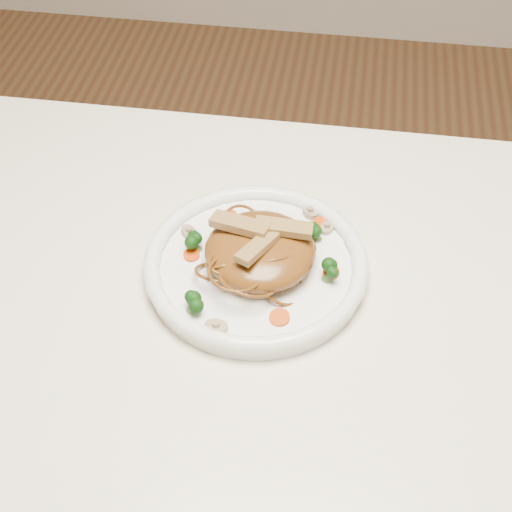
# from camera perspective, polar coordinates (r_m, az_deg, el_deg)

# --- Properties ---
(table) EXTENTS (1.20, 0.80, 0.75)m
(table) POSITION_cam_1_polar(r_m,az_deg,el_deg) (0.90, 2.69, -10.23)
(table) COLOR white
(table) RESTS_ON ground
(plate) EXTENTS (0.32, 0.32, 0.02)m
(plate) POSITION_cam_1_polar(r_m,az_deg,el_deg) (0.88, 0.00, -0.99)
(plate) COLOR white
(plate) RESTS_ON table
(noodle_mound) EXTENTS (0.15, 0.15, 0.04)m
(noodle_mound) POSITION_cam_1_polar(r_m,az_deg,el_deg) (0.86, 0.33, 0.45)
(noodle_mound) COLOR brown
(noodle_mound) RESTS_ON plate
(chicken_a) EXTENTS (0.07, 0.02, 0.01)m
(chicken_a) POSITION_cam_1_polar(r_m,az_deg,el_deg) (0.85, 2.15, 2.20)
(chicken_a) COLOR tan
(chicken_a) RESTS_ON noodle_mound
(chicken_b) EXTENTS (0.07, 0.04, 0.01)m
(chicken_b) POSITION_cam_1_polar(r_m,az_deg,el_deg) (0.85, -1.23, 2.42)
(chicken_b) COLOR tan
(chicken_b) RESTS_ON noodle_mound
(chicken_c) EXTENTS (0.05, 0.06, 0.01)m
(chicken_c) POSITION_cam_1_polar(r_m,az_deg,el_deg) (0.83, 0.11, 0.68)
(chicken_c) COLOR tan
(chicken_c) RESTS_ON noodle_mound
(broccoli_0) EXTENTS (0.03, 0.03, 0.03)m
(broccoli_0) POSITION_cam_1_polar(r_m,az_deg,el_deg) (0.90, 4.71, 1.95)
(broccoli_0) COLOR #0C370B
(broccoli_0) RESTS_ON plate
(broccoli_1) EXTENTS (0.03, 0.03, 0.03)m
(broccoli_1) POSITION_cam_1_polar(r_m,az_deg,el_deg) (0.88, -4.64, 1.16)
(broccoli_1) COLOR #0C370B
(broccoli_1) RESTS_ON plate
(broccoli_2) EXTENTS (0.03, 0.03, 0.03)m
(broccoli_2) POSITION_cam_1_polar(r_m,az_deg,el_deg) (0.82, -4.97, -3.43)
(broccoli_2) COLOR #0C370B
(broccoli_2) RESTS_ON plate
(broccoli_3) EXTENTS (0.04, 0.04, 0.03)m
(broccoli_3) POSITION_cam_1_polar(r_m,az_deg,el_deg) (0.85, 5.58, -1.02)
(broccoli_3) COLOR #0C370B
(broccoli_3) RESTS_ON plate
(carrot_0) EXTENTS (0.02, 0.02, 0.00)m
(carrot_0) POSITION_cam_1_polar(r_m,az_deg,el_deg) (0.92, 5.00, 2.58)
(carrot_0) COLOR #BB3806
(carrot_0) RESTS_ON plate
(carrot_1) EXTENTS (0.02, 0.02, 0.00)m
(carrot_1) POSITION_cam_1_polar(r_m,az_deg,el_deg) (0.88, -4.97, 0.07)
(carrot_1) COLOR #BB3806
(carrot_1) RESTS_ON plate
(carrot_2) EXTENTS (0.03, 0.03, 0.00)m
(carrot_2) POSITION_cam_1_polar(r_m,az_deg,el_deg) (0.87, 5.79, -1.24)
(carrot_2) COLOR #BB3806
(carrot_2) RESTS_ON plate
(carrot_3) EXTENTS (0.03, 0.03, 0.00)m
(carrot_3) POSITION_cam_1_polar(r_m,az_deg,el_deg) (0.93, -2.06, 3.04)
(carrot_3) COLOR #BB3806
(carrot_3) RESTS_ON plate
(carrot_4) EXTENTS (0.02, 0.02, 0.00)m
(carrot_4) POSITION_cam_1_polar(r_m,az_deg,el_deg) (0.82, 1.82, -4.74)
(carrot_4) COLOR #BB3806
(carrot_4) RESTS_ON plate
(mushroom_0) EXTENTS (0.03, 0.03, 0.01)m
(mushroom_0) POSITION_cam_1_polar(r_m,az_deg,el_deg) (0.81, -3.07, -5.45)
(mushroom_0) COLOR tan
(mushroom_0) RESTS_ON plate
(mushroom_1) EXTENTS (0.03, 0.03, 0.01)m
(mushroom_1) POSITION_cam_1_polar(r_m,az_deg,el_deg) (0.92, 5.47, 2.15)
(mushroom_1) COLOR tan
(mushroom_1) RESTS_ON plate
(mushroom_2) EXTENTS (0.03, 0.03, 0.01)m
(mushroom_2) POSITION_cam_1_polar(r_m,az_deg,el_deg) (0.91, -5.15, 1.82)
(mushroom_2) COLOR tan
(mushroom_2) RESTS_ON plate
(mushroom_3) EXTENTS (0.03, 0.03, 0.01)m
(mushroom_3) POSITION_cam_1_polar(r_m,az_deg,el_deg) (0.94, 4.17, 3.36)
(mushroom_3) COLOR tan
(mushroom_3) RESTS_ON plate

